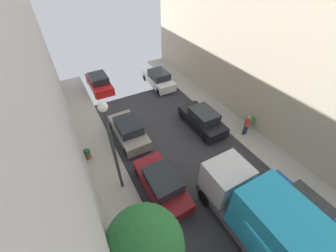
{
  "coord_description": "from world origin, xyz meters",
  "views": [
    {
      "loc": [
        -5.64,
        -0.54,
        10.72
      ],
      "look_at": [
        0.14,
        9.84,
        0.5
      ],
      "focal_mm": 22.26,
      "sensor_mm": 36.0,
      "label": 1
    }
  ],
  "objects_px": {
    "parked_car_left_3": "(129,130)",
    "delivery_truck": "(267,223)",
    "lamp_post": "(111,139)",
    "street_tree_2": "(144,246)",
    "potted_plant_1": "(250,121)",
    "parked_car_left_2": "(162,184)",
    "parked_car_right_3": "(159,79)",
    "pedestrian": "(247,124)",
    "potted_plant_2": "(88,153)",
    "parked_car_left_4": "(99,83)",
    "parked_car_right_2": "(202,119)",
    "parked_car_right_1": "(300,209)"
  },
  "relations": [
    {
      "from": "parked_car_left_4",
      "to": "parked_car_right_2",
      "type": "distance_m",
      "value": 10.92
    },
    {
      "from": "parked_car_right_3",
      "to": "delivery_truck",
      "type": "relative_size",
      "value": 0.64
    },
    {
      "from": "delivery_truck",
      "to": "parked_car_right_2",
      "type": "bearing_deg",
      "value": 71.57
    },
    {
      "from": "parked_car_right_2",
      "to": "parked_car_left_4",
      "type": "bearing_deg",
      "value": 119.65
    },
    {
      "from": "delivery_truck",
      "to": "potted_plant_2",
      "type": "xyz_separation_m",
      "value": [
        -5.79,
        9.01,
        -1.2
      ]
    },
    {
      "from": "parked_car_left_4",
      "to": "pedestrian",
      "type": "relative_size",
      "value": 2.44
    },
    {
      "from": "parked_car_left_3",
      "to": "parked_car_left_4",
      "type": "bearing_deg",
      "value": 90.0
    },
    {
      "from": "parked_car_right_2",
      "to": "street_tree_2",
      "type": "height_order",
      "value": "street_tree_2"
    },
    {
      "from": "potted_plant_2",
      "to": "parked_car_left_4",
      "type": "bearing_deg",
      "value": 70.18
    },
    {
      "from": "parked_car_left_4",
      "to": "lamp_post",
      "type": "distance_m",
      "value": 12.29
    },
    {
      "from": "parked_car_right_3",
      "to": "pedestrian",
      "type": "xyz_separation_m",
      "value": [
        2.16,
        -9.69,
        0.35
      ]
    },
    {
      "from": "potted_plant_2",
      "to": "potted_plant_1",
      "type": "bearing_deg",
      "value": -13.66
    },
    {
      "from": "pedestrian",
      "to": "potted_plant_1",
      "type": "height_order",
      "value": "pedestrian"
    },
    {
      "from": "parked_car_left_4",
      "to": "potted_plant_1",
      "type": "bearing_deg",
      "value": -53.45
    },
    {
      "from": "parked_car_left_4",
      "to": "parked_car_right_1",
      "type": "bearing_deg",
      "value": -73.05
    },
    {
      "from": "parked_car_right_1",
      "to": "lamp_post",
      "type": "height_order",
      "value": "lamp_post"
    },
    {
      "from": "parked_car_left_3",
      "to": "delivery_truck",
      "type": "relative_size",
      "value": 0.64
    },
    {
      "from": "potted_plant_2",
      "to": "parked_car_left_2",
      "type": "bearing_deg",
      "value": -55.32
    },
    {
      "from": "pedestrian",
      "to": "street_tree_2",
      "type": "relative_size",
      "value": 0.35
    },
    {
      "from": "parked_car_left_2",
      "to": "pedestrian",
      "type": "bearing_deg",
      "value": 9.1
    },
    {
      "from": "parked_car_left_2",
      "to": "parked_car_right_1",
      "type": "height_order",
      "value": "same"
    },
    {
      "from": "parked_car_right_3",
      "to": "pedestrian",
      "type": "bearing_deg",
      "value": -77.46
    },
    {
      "from": "parked_car_left_2",
      "to": "potted_plant_1",
      "type": "xyz_separation_m",
      "value": [
        8.44,
        1.67,
        -0.02
      ]
    },
    {
      "from": "pedestrian",
      "to": "street_tree_2",
      "type": "bearing_deg",
      "value": -154.61
    },
    {
      "from": "parked_car_left_3",
      "to": "lamp_post",
      "type": "height_order",
      "value": "lamp_post"
    },
    {
      "from": "parked_car_left_3",
      "to": "parked_car_right_2",
      "type": "bearing_deg",
      "value": -15.99
    },
    {
      "from": "potted_plant_1",
      "to": "parked_car_left_2",
      "type": "bearing_deg",
      "value": -168.82
    },
    {
      "from": "delivery_truck",
      "to": "parked_car_left_2",
      "type": "bearing_deg",
      "value": 120.74
    },
    {
      "from": "pedestrian",
      "to": "potted_plant_2",
      "type": "xyz_separation_m",
      "value": [
        -10.65,
        3.26,
        -0.48
      ]
    },
    {
      "from": "parked_car_left_3",
      "to": "parked_car_right_2",
      "type": "relative_size",
      "value": 1.0
    },
    {
      "from": "parked_car_right_2",
      "to": "lamp_post",
      "type": "xyz_separation_m",
      "value": [
        -7.3,
        -2.21,
        3.26
      ]
    },
    {
      "from": "street_tree_2",
      "to": "parked_car_left_4",
      "type": "bearing_deg",
      "value": 81.77
    },
    {
      "from": "parked_car_right_2",
      "to": "parked_car_left_2",
      "type": "bearing_deg",
      "value": -146.58
    },
    {
      "from": "parked_car_left_2",
      "to": "lamp_post",
      "type": "bearing_deg",
      "value": 144.52
    },
    {
      "from": "parked_car_right_3",
      "to": "delivery_truck",
      "type": "height_order",
      "value": "delivery_truck"
    },
    {
      "from": "parked_car_left_4",
      "to": "potted_plant_2",
      "type": "distance_m",
      "value": 9.12
    },
    {
      "from": "parked_car_left_4",
      "to": "parked_car_right_2",
      "type": "xyz_separation_m",
      "value": [
        5.4,
        -9.49,
        0.0
      ]
    },
    {
      "from": "parked_car_left_2",
      "to": "potted_plant_1",
      "type": "height_order",
      "value": "parked_car_left_2"
    },
    {
      "from": "parked_car_left_2",
      "to": "street_tree_2",
      "type": "bearing_deg",
      "value": -124.29
    },
    {
      "from": "street_tree_2",
      "to": "parked_car_right_1",
      "type": "bearing_deg",
      "value": -8.44
    },
    {
      "from": "parked_car_left_3",
      "to": "parked_car_right_3",
      "type": "distance_m",
      "value": 7.92
    },
    {
      "from": "parked_car_right_3",
      "to": "delivery_truck",
      "type": "bearing_deg",
      "value": -99.92
    },
    {
      "from": "parked_car_right_1",
      "to": "parked_car_right_2",
      "type": "xyz_separation_m",
      "value": [
        0.0,
        8.23,
        0.0
      ]
    },
    {
      "from": "parked_car_left_3",
      "to": "potted_plant_2",
      "type": "xyz_separation_m",
      "value": [
        -3.09,
        -0.64,
        -0.13
      ]
    },
    {
      "from": "parked_car_left_4",
      "to": "street_tree_2",
      "type": "distance_m",
      "value": 17.01
    },
    {
      "from": "street_tree_2",
      "to": "potted_plant_2",
      "type": "bearing_deg",
      "value": 95.0
    },
    {
      "from": "parked_car_left_3",
      "to": "lamp_post",
      "type": "relative_size",
      "value": 0.72
    },
    {
      "from": "pedestrian",
      "to": "potted_plant_2",
      "type": "relative_size",
      "value": 2.07
    },
    {
      "from": "delivery_truck",
      "to": "street_tree_2",
      "type": "height_order",
      "value": "street_tree_2"
    },
    {
      "from": "parked_car_left_3",
      "to": "street_tree_2",
      "type": "xyz_separation_m",
      "value": [
        -2.39,
        -8.62,
        3.05
      ]
    }
  ]
}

